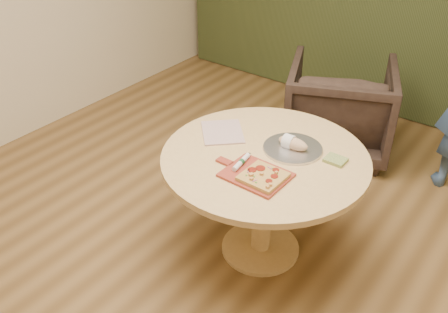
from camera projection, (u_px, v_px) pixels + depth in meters
room_shell at (203, 76)px, 2.32m from camera, size 5.04×6.04×2.84m
pedestal_table at (264, 175)px, 3.02m from camera, size 1.24×1.24×0.75m
pizza_paddle at (255, 174)px, 2.77m from camera, size 0.45×0.29×0.01m
flatbread_pizza at (263, 177)px, 2.72m from camera, size 0.22×0.22×0.04m
cutlery_roll at (241, 162)px, 2.83m from camera, size 0.05×0.20×0.03m
newspaper at (222, 132)px, 3.16m from camera, size 0.39×0.39×0.01m
serving_tray at (293, 148)px, 3.00m from camera, size 0.36×0.36×0.02m
bread_roll at (292, 143)px, 2.98m from camera, size 0.19×0.09×0.09m
green_packet at (336, 160)px, 2.88m from camera, size 0.12×0.10×0.02m
armchair at (340, 104)px, 4.20m from camera, size 1.10×1.07×0.87m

